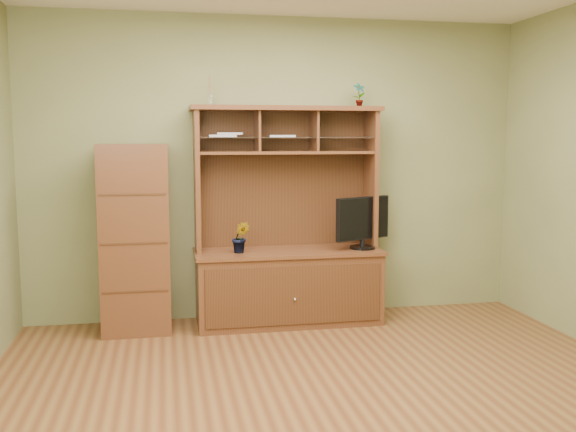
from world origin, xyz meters
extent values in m
cube|color=#573018|center=(0.00, 0.00, -0.01)|extent=(4.50, 4.00, 0.02)
cube|color=#646A3F|center=(0.00, 2.01, 1.35)|extent=(4.50, 0.02, 2.70)
cube|color=#646A3F|center=(0.00, -2.01, 1.35)|extent=(4.50, 0.02, 2.70)
cube|color=#4C2715|center=(0.04, 1.71, 0.31)|extent=(1.60, 0.55, 0.62)
cube|color=#361B0E|center=(0.04, 1.42, 0.31)|extent=(1.50, 0.01, 0.50)
sphere|color=silver|center=(0.04, 1.41, 0.28)|extent=(0.02, 0.02, 0.02)
cube|color=#4C2715|center=(0.04, 1.71, 0.64)|extent=(1.64, 0.59, 0.03)
cube|color=#4C2715|center=(-0.74, 1.80, 1.27)|extent=(0.04, 0.35, 1.25)
cube|color=#4C2715|center=(0.82, 1.80, 1.27)|extent=(0.04, 0.35, 1.25)
cube|color=#361B0E|center=(0.04, 1.97, 1.27)|extent=(1.52, 0.02, 1.25)
cube|color=#4C2715|center=(0.04, 1.80, 1.88)|extent=(1.66, 0.40, 0.04)
cube|color=#4C2715|center=(0.04, 1.80, 1.50)|extent=(1.52, 0.32, 0.02)
cube|color=#4C2715|center=(-0.21, 1.80, 1.69)|extent=(0.02, 0.31, 0.35)
cube|color=#4C2715|center=(0.29, 1.80, 1.69)|extent=(0.02, 0.31, 0.35)
cube|color=silver|center=(0.04, 1.79, 1.63)|extent=(1.50, 0.27, 0.01)
cylinder|color=black|center=(0.70, 1.65, 0.66)|extent=(0.22, 0.22, 0.02)
cylinder|color=black|center=(0.70, 1.65, 0.71)|extent=(0.04, 0.04, 0.07)
cube|color=black|center=(0.70, 1.65, 0.92)|extent=(0.55, 0.29, 0.38)
imported|color=#26571E|center=(-0.39, 1.65, 0.79)|extent=(0.17, 0.15, 0.27)
imported|color=#3B6A25|center=(0.70, 1.80, 2.01)|extent=(0.12, 0.09, 0.21)
cylinder|color=silver|center=(-0.62, 1.80, 1.95)|extent=(0.05, 0.05, 0.09)
cylinder|color=olive|center=(-0.62, 1.80, 2.08)|extent=(0.03, 0.03, 0.17)
cube|color=#A6A5AA|center=(-0.52, 1.80, 1.64)|extent=(0.24, 0.18, 0.02)
cube|color=#A6A5AA|center=(-0.45, 1.80, 1.66)|extent=(0.24, 0.20, 0.02)
cube|color=#A6A5AA|center=(0.00, 1.80, 1.64)|extent=(0.24, 0.19, 0.02)
cube|color=#4C2715|center=(-1.26, 1.73, 0.79)|extent=(0.56, 0.51, 1.58)
cube|color=#361B0E|center=(-1.26, 1.47, 0.39)|extent=(0.52, 0.01, 0.02)
cube|color=#361B0E|center=(-1.26, 1.47, 0.79)|extent=(0.52, 0.01, 0.01)
cube|color=#361B0E|center=(-1.26, 1.47, 1.18)|extent=(0.52, 0.01, 0.02)
camera|label=1|loc=(-1.02, -3.74, 1.63)|focal=40.00mm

